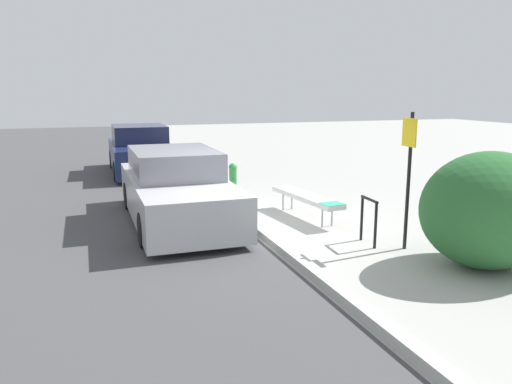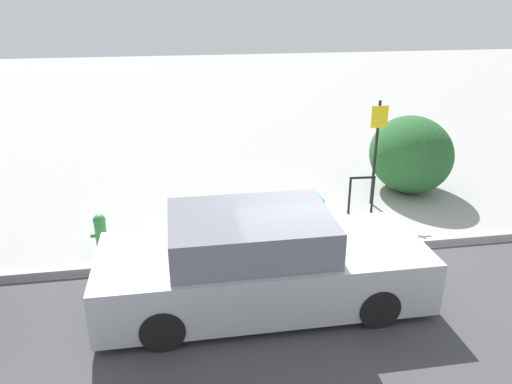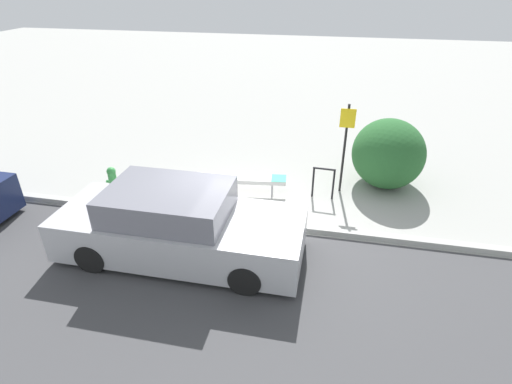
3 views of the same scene
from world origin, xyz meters
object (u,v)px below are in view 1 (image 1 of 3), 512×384
at_px(bench, 306,197).
at_px(bike_rack, 369,216).
at_px(parked_car_near, 176,189).
at_px(fire_hydrant, 233,176).
at_px(sign_post, 409,168).
at_px(parked_car_far, 140,152).

height_order(bench, bike_rack, bike_rack).
height_order(bike_rack, parked_car_near, parked_car_near).
height_order(bench, fire_hydrant, fire_hydrant).
bearing_deg(parked_car_near, sign_post, 47.05).
distance_m(bench, bike_rack, 2.05).
xyz_separation_m(bench, parked_car_far, (-7.15, -2.63, 0.25)).
bearing_deg(fire_hydrant, parked_car_far, -153.89).
distance_m(sign_post, parked_car_near, 4.59).
bearing_deg(bike_rack, parked_car_near, -132.74).
xyz_separation_m(fire_hydrant, parked_car_near, (2.54, -1.96, 0.26)).
relative_size(bench, bike_rack, 2.80).
relative_size(sign_post, parked_car_near, 0.48).
xyz_separation_m(sign_post, fire_hydrant, (-5.62, -1.36, -0.98)).
height_order(fire_hydrant, parked_car_near, parked_car_near).
bearing_deg(sign_post, bike_rack, -133.80).
bearing_deg(parked_car_far, bench, 20.98).
relative_size(bench, parked_car_near, 0.48).
height_order(parked_car_near, parked_car_far, parked_car_far).
bearing_deg(parked_car_far, parked_car_near, 0.80).
height_order(sign_post, parked_car_near, sign_post).
xyz_separation_m(bike_rack, fire_hydrant, (-5.19, -0.92, -0.09)).
bearing_deg(sign_post, bench, -164.31).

